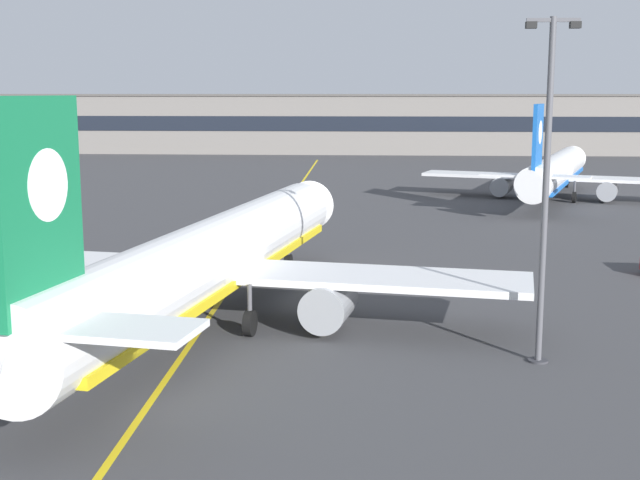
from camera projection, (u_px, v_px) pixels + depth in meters
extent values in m
plane|color=#3D3D3F|center=(139.00, 406.00, 32.26)|extent=(400.00, 400.00, 0.00)
cube|color=yellow|center=(251.00, 256.00, 61.76)|extent=(2.33, 179.99, 0.01)
cylinder|color=white|center=(213.00, 256.00, 43.51)|extent=(9.83, 36.12, 3.80)
cone|color=white|center=(306.00, 207.00, 62.01)|extent=(4.00, 3.17, 3.61)
cube|color=gold|center=(213.00, 276.00, 43.69)|extent=(9.27, 33.27, 0.44)
cube|color=black|center=(299.00, 201.00, 60.08)|extent=(2.99, 1.57, 0.60)
cube|color=white|center=(217.00, 270.00, 44.23)|extent=(32.35, 10.14, 0.36)
cylinder|color=gray|center=(100.00, 291.00, 44.89)|extent=(2.88, 3.94, 2.30)
cylinder|color=black|center=(116.00, 283.00, 46.66)|extent=(1.96, 0.51, 1.95)
cylinder|color=gray|center=(329.00, 304.00, 42.07)|extent=(2.88, 3.94, 2.30)
cylinder|color=black|center=(337.00, 295.00, 43.85)|extent=(1.96, 0.51, 1.95)
cube|color=#147042|center=(39.00, 208.00, 27.58)|extent=(1.21, 4.80, 7.20)
cylinder|color=white|center=(43.00, 185.00, 27.75)|extent=(0.84, 2.44, 2.40)
cube|color=white|center=(35.00, 323.00, 27.64)|extent=(11.32, 4.62, 0.24)
cylinder|color=#4C4C51|center=(288.00, 246.00, 57.76)|extent=(0.24, 0.24, 1.60)
cylinder|color=black|center=(288.00, 261.00, 57.93)|extent=(0.55, 0.95, 0.90)
cylinder|color=#4C4C51|center=(150.00, 295.00, 42.48)|extent=(0.24, 0.24, 1.60)
cylinder|color=black|center=(151.00, 317.00, 42.67)|extent=(0.61, 1.35, 1.30)
cylinder|color=#4C4C51|center=(250.00, 301.00, 41.30)|extent=(0.24, 0.24, 1.60)
cylinder|color=black|center=(250.00, 323.00, 41.49)|extent=(0.61, 1.35, 1.30)
cylinder|color=white|center=(555.00, 171.00, 93.89)|extent=(13.84, 32.47, 3.49)
cone|color=white|center=(572.00, 159.00, 110.08)|extent=(3.90, 3.32, 3.32)
cone|color=white|center=(531.00, 183.00, 77.56)|extent=(3.30, 3.27, 2.62)
cube|color=blue|center=(554.00, 180.00, 94.06)|extent=(12.93, 29.94, 0.40)
cube|color=black|center=(570.00, 156.00, 108.38)|extent=(2.80, 1.79, 0.55)
cube|color=white|center=(555.00, 177.00, 94.53)|extent=(29.28, 13.54, 0.33)
cylinder|color=gray|center=(502.00, 186.00, 96.00)|extent=(3.06, 3.81, 2.11)
cylinder|color=black|center=(504.00, 185.00, 97.55)|extent=(1.76, 0.73, 1.80)
cylinder|color=gray|center=(608.00, 191.00, 91.77)|extent=(3.06, 3.81, 2.11)
cylinder|color=black|center=(609.00, 189.00, 93.32)|extent=(1.76, 0.73, 1.80)
cube|color=blue|center=(538.00, 139.00, 79.93)|extent=(1.75, 4.30, 6.62)
cylinder|color=white|center=(538.00, 132.00, 80.07)|extent=(1.08, 2.22, 2.21)
cube|color=white|center=(535.00, 176.00, 80.01)|extent=(10.40, 5.65, 0.22)
cylinder|color=#4C4C51|center=(567.00, 177.00, 106.37)|extent=(0.22, 0.22, 1.47)
cylinder|color=black|center=(567.00, 184.00, 106.53)|extent=(0.61, 0.90, 0.83)
cylinder|color=#4C4C51|center=(530.00, 186.00, 93.37)|extent=(0.22, 0.22, 1.47)
cylinder|color=black|center=(529.00, 195.00, 93.55)|extent=(0.73, 1.25, 1.19)
cylinder|color=#4C4C51|center=(575.00, 188.00, 91.60)|extent=(0.22, 0.22, 1.47)
cylinder|color=black|center=(574.00, 197.00, 91.78)|extent=(0.73, 1.25, 1.19)
cylinder|color=#515156|center=(545.00, 195.00, 36.34)|extent=(0.28, 0.28, 14.85)
cylinder|color=#333338|center=(538.00, 361.00, 37.60)|extent=(0.90, 0.90, 0.10)
cube|color=#515156|center=(553.00, 20.00, 35.09)|extent=(2.20, 0.16, 0.16)
cube|color=black|center=(531.00, 25.00, 35.18)|extent=(0.44, 0.36, 0.28)
cube|color=black|center=(575.00, 25.00, 35.07)|extent=(0.44, 0.36, 0.28)
cube|color=slate|center=(336.00, 125.00, 166.71)|extent=(168.61, 12.00, 11.06)
cube|color=black|center=(335.00, 124.00, 160.69)|extent=(161.86, 0.12, 2.80)
cube|color=#4E4A47|center=(336.00, 95.00, 165.73)|extent=(169.01, 12.40, 0.40)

